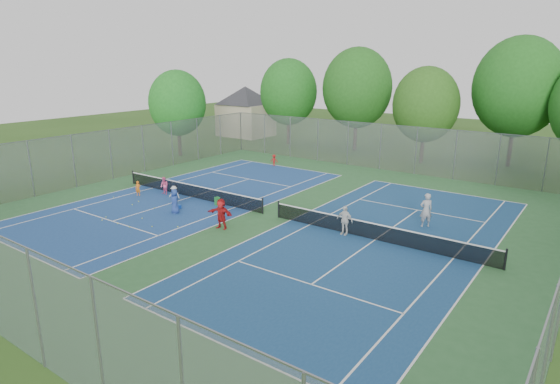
# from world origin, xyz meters

# --- Properties ---
(ground) EXTENTS (120.00, 120.00, 0.00)m
(ground) POSITION_xyz_m (0.00, 0.00, 0.00)
(ground) COLOR #2A4D18
(ground) RESTS_ON ground
(court_pad) EXTENTS (32.00, 32.00, 0.01)m
(court_pad) POSITION_xyz_m (0.00, 0.00, 0.01)
(court_pad) COLOR #2C5E31
(court_pad) RESTS_ON ground
(court_left) EXTENTS (10.97, 23.77, 0.01)m
(court_left) POSITION_xyz_m (-7.00, 0.00, 0.02)
(court_left) COLOR navy
(court_left) RESTS_ON court_pad
(court_right) EXTENTS (10.97, 23.77, 0.01)m
(court_right) POSITION_xyz_m (7.00, 0.00, 0.02)
(court_right) COLOR navy
(court_right) RESTS_ON court_pad
(net_left) EXTENTS (12.87, 0.10, 0.91)m
(net_left) POSITION_xyz_m (-7.00, 0.00, 0.46)
(net_left) COLOR black
(net_left) RESTS_ON ground
(net_right) EXTENTS (12.87, 0.10, 0.91)m
(net_right) POSITION_xyz_m (7.00, 0.00, 0.46)
(net_right) COLOR black
(net_right) RESTS_ON ground
(fence_north) EXTENTS (32.00, 0.10, 4.00)m
(fence_north) POSITION_xyz_m (0.00, 16.00, 2.00)
(fence_north) COLOR gray
(fence_north) RESTS_ON ground
(fence_west) EXTENTS (0.10, 32.00, 4.00)m
(fence_west) POSITION_xyz_m (-16.00, 0.00, 2.00)
(fence_west) COLOR gray
(fence_west) RESTS_ON ground
(house) EXTENTS (11.03, 11.03, 7.30)m
(house) POSITION_xyz_m (-22.00, 24.00, 4.21)
(house) COLOR #B7A88C
(house) RESTS_ON ground
(tree_nw) EXTENTS (6.40, 6.40, 9.58)m
(tree_nw) POSITION_xyz_m (-14.00, 22.00, 5.89)
(tree_nw) COLOR #443326
(tree_nw) RESTS_ON ground
(tree_nl) EXTENTS (7.20, 7.20, 10.69)m
(tree_nl) POSITION_xyz_m (-6.00, 23.00, 6.54)
(tree_nl) COLOR #443326
(tree_nl) RESTS_ON ground
(tree_nc) EXTENTS (6.00, 6.00, 8.85)m
(tree_nc) POSITION_xyz_m (2.00, 21.00, 5.39)
(tree_nc) COLOR #443326
(tree_nc) RESTS_ON ground
(tree_nr) EXTENTS (7.60, 7.60, 11.42)m
(tree_nr) POSITION_xyz_m (9.00, 24.00, 7.04)
(tree_nr) COLOR #443326
(tree_nr) RESTS_ON ground
(tree_side_w) EXTENTS (5.60, 5.60, 8.47)m
(tree_side_w) POSITION_xyz_m (-19.00, 10.00, 5.24)
(tree_side_w) COLOR #443326
(tree_side_w) RESTS_ON ground
(ball_crate) EXTENTS (0.36, 0.36, 0.26)m
(ball_crate) POSITION_xyz_m (-5.73, -2.34, 0.13)
(ball_crate) COLOR blue
(ball_crate) RESTS_ON ground
(ball_hopper) EXTENTS (0.34, 0.34, 0.56)m
(ball_hopper) POSITION_xyz_m (-4.16, -0.34, 0.28)
(ball_hopper) COLOR #258934
(ball_hopper) RESTS_ON ground
(student_a) EXTENTS (0.46, 0.38, 1.07)m
(student_a) POSITION_xyz_m (-10.31, -1.93, 0.54)
(student_a) COLOR orange
(student_a) RESTS_ON ground
(student_b) EXTENTS (0.65, 0.53, 1.27)m
(student_b) POSITION_xyz_m (-9.05, -0.60, 0.64)
(student_b) COLOR #EF5C94
(student_b) RESTS_ON ground
(student_c) EXTENTS (0.87, 0.65, 1.21)m
(student_c) POSITION_xyz_m (-6.82, -1.67, 0.60)
(student_c) COLOR beige
(student_c) RESTS_ON ground
(student_d) EXTENTS (0.71, 0.49, 1.11)m
(student_d) POSITION_xyz_m (-7.20, -1.18, 0.56)
(student_d) COLOR black
(student_d) RESTS_ON ground
(student_e) EXTENTS (0.90, 0.77, 1.56)m
(student_e) POSITION_xyz_m (-5.19, -3.07, 0.78)
(student_e) COLOR navy
(student_e) RESTS_ON ground
(student_f) EXTENTS (1.69, 0.71, 1.77)m
(student_f) POSITION_xyz_m (-0.89, -3.47, 0.89)
(student_f) COLOR #B3191B
(student_f) RESTS_ON ground
(child_far_baseline) EXTENTS (0.77, 0.59, 1.06)m
(child_far_baseline) POSITION_xyz_m (-8.32, 11.60, 0.53)
(child_far_baseline) COLOR maroon
(child_far_baseline) RESTS_ON ground
(instructor) EXTENTS (0.87, 0.85, 2.01)m
(instructor) POSITION_xyz_m (8.42, 3.62, 1.01)
(instructor) COLOR #97979A
(instructor) RESTS_ON ground
(teen_court_b) EXTENTS (0.98, 0.43, 1.65)m
(teen_court_b) POSITION_xyz_m (5.24, -0.21, 0.83)
(teen_court_b) COLOR silver
(teen_court_b) RESTS_ON ground
(tennis_ball_0) EXTENTS (0.07, 0.07, 0.07)m
(tennis_ball_0) POSITION_xyz_m (-3.05, -4.83, 0.03)
(tennis_ball_0) COLOR #D3F539
(tennis_ball_0) RESTS_ON ground
(tennis_ball_1) EXTENTS (0.07, 0.07, 0.07)m
(tennis_ball_1) POSITION_xyz_m (-7.60, -6.68, 0.03)
(tennis_ball_1) COLOR yellow
(tennis_ball_1) RESTS_ON ground
(tennis_ball_2) EXTENTS (0.07, 0.07, 0.07)m
(tennis_ball_2) POSITION_xyz_m (-6.31, -6.52, 0.03)
(tennis_ball_2) COLOR #B7CE30
(tennis_ball_2) RESTS_ON ground
(tennis_ball_3) EXTENTS (0.07, 0.07, 0.07)m
(tennis_ball_3) POSITION_xyz_m (-11.28, -3.30, 0.03)
(tennis_ball_3) COLOR #AFC32D
(tennis_ball_3) RESTS_ON ground
(tennis_ball_4) EXTENTS (0.07, 0.07, 0.07)m
(tennis_ball_4) POSITION_xyz_m (-9.02, -2.92, 0.03)
(tennis_ball_4) COLOR yellow
(tennis_ball_4) RESTS_ON ground
(tennis_ball_5) EXTENTS (0.07, 0.07, 0.07)m
(tennis_ball_5) POSITION_xyz_m (-5.27, -6.48, 0.03)
(tennis_ball_5) COLOR #B8C92E
(tennis_ball_5) RESTS_ON ground
(tennis_ball_6) EXTENTS (0.07, 0.07, 0.07)m
(tennis_ball_6) POSITION_xyz_m (-7.92, -6.21, 0.03)
(tennis_ball_6) COLOR #ADC92E
(tennis_ball_6) RESTS_ON ground
(tennis_ball_7) EXTENTS (0.07, 0.07, 0.07)m
(tennis_ball_7) POSITION_xyz_m (-5.94, -5.06, 0.03)
(tennis_ball_7) COLOR #E3F238
(tennis_ball_7) RESTS_ON ground
(tennis_ball_8) EXTENTS (0.07, 0.07, 0.07)m
(tennis_ball_8) POSITION_xyz_m (-6.96, -3.28, 0.03)
(tennis_ball_8) COLOR #A8C22D
(tennis_ball_8) RESTS_ON ground
(tennis_ball_9) EXTENTS (0.07, 0.07, 0.07)m
(tennis_ball_9) POSITION_xyz_m (-4.27, -5.67, 0.03)
(tennis_ball_9) COLOR #CDD631
(tennis_ball_9) RESTS_ON ground
(tennis_ball_10) EXTENTS (0.07, 0.07, 0.07)m
(tennis_ball_10) POSITION_xyz_m (-8.73, -3.66, 0.03)
(tennis_ball_10) COLOR #CAE334
(tennis_ball_10) RESTS_ON ground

